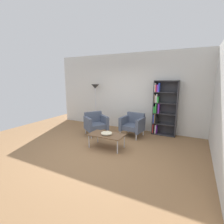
{
  "coord_description": "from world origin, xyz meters",
  "views": [
    {
      "loc": [
        2.29,
        -3.55,
        1.94
      ],
      "look_at": [
        0.06,
        0.84,
        0.95
      ],
      "focal_mm": 26.27,
      "sensor_mm": 36.0,
      "label": 1
    }
  ],
  "objects_px": {
    "coffee_table_low": "(107,135)",
    "floor_lamp_torchiere": "(95,91)",
    "bookshelf_tall": "(163,108)",
    "decorative_bowl": "(107,133)",
    "armchair_corner_red": "(95,123)",
    "armchair_spare_guest": "(133,124)"
  },
  "relations": [
    {
      "from": "coffee_table_low",
      "to": "floor_lamp_torchiere",
      "type": "distance_m",
      "value": 2.56
    },
    {
      "from": "coffee_table_low",
      "to": "bookshelf_tall",
      "type": "bearing_deg",
      "value": 58.41
    },
    {
      "from": "decorative_bowl",
      "to": "armchair_corner_red",
      "type": "height_order",
      "value": "armchair_corner_red"
    },
    {
      "from": "armchair_spare_guest",
      "to": "armchair_corner_red",
      "type": "bearing_deg",
      "value": -153.88
    },
    {
      "from": "bookshelf_tall",
      "to": "coffee_table_low",
      "type": "distance_m",
      "value": 2.32
    },
    {
      "from": "armchair_corner_red",
      "to": "floor_lamp_torchiere",
      "type": "bearing_deg",
      "value": 67.49
    },
    {
      "from": "bookshelf_tall",
      "to": "armchair_corner_red",
      "type": "height_order",
      "value": "bookshelf_tall"
    },
    {
      "from": "coffee_table_low",
      "to": "armchair_spare_guest",
      "type": "distance_m",
      "value": 1.36
    },
    {
      "from": "armchair_spare_guest",
      "to": "armchair_corner_red",
      "type": "xyz_separation_m",
      "value": [
        -1.24,
        -0.45,
        0.0
      ]
    },
    {
      "from": "decorative_bowl",
      "to": "floor_lamp_torchiere",
      "type": "bearing_deg",
      "value": 130.12
    },
    {
      "from": "bookshelf_tall",
      "to": "armchair_corner_red",
      "type": "xyz_separation_m",
      "value": [
        -2.11,
        -1.05,
        -0.53
      ]
    },
    {
      "from": "decorative_bowl",
      "to": "armchair_corner_red",
      "type": "distance_m",
      "value": 1.27
    },
    {
      "from": "bookshelf_tall",
      "to": "decorative_bowl",
      "type": "xyz_separation_m",
      "value": [
        -1.18,
        -1.91,
        -0.51
      ]
    },
    {
      "from": "decorative_bowl",
      "to": "coffee_table_low",
      "type": "bearing_deg",
      "value": -104.04
    },
    {
      "from": "armchair_spare_guest",
      "to": "armchair_corner_red",
      "type": "relative_size",
      "value": 0.83
    },
    {
      "from": "coffee_table_low",
      "to": "armchair_corner_red",
      "type": "distance_m",
      "value": 1.27
    },
    {
      "from": "coffee_table_low",
      "to": "decorative_bowl",
      "type": "bearing_deg",
      "value": 75.96
    },
    {
      "from": "armchair_spare_guest",
      "to": "coffee_table_low",
      "type": "bearing_deg",
      "value": -97.27
    },
    {
      "from": "decorative_bowl",
      "to": "floor_lamp_torchiere",
      "type": "relative_size",
      "value": 0.18
    },
    {
      "from": "coffee_table_low",
      "to": "decorative_bowl",
      "type": "distance_m",
      "value": 0.07
    },
    {
      "from": "armchair_spare_guest",
      "to": "floor_lamp_torchiere",
      "type": "relative_size",
      "value": 0.45
    },
    {
      "from": "bookshelf_tall",
      "to": "armchair_spare_guest",
      "type": "xyz_separation_m",
      "value": [
        -0.86,
        -0.59,
        -0.53
      ]
    }
  ]
}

